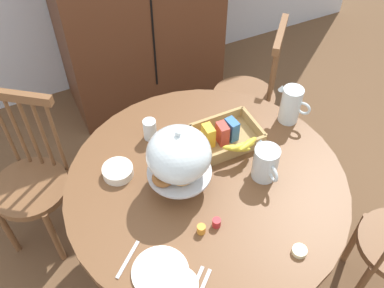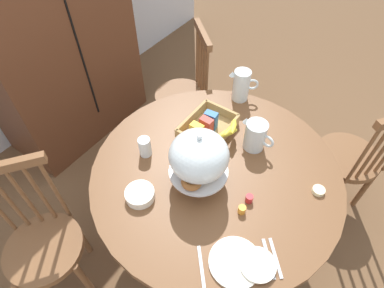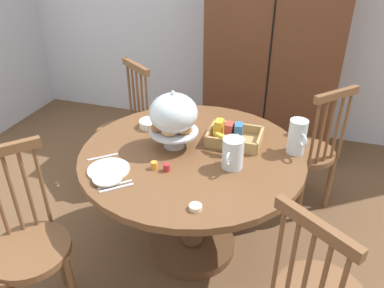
# 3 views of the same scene
# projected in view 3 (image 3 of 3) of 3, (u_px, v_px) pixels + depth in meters

# --- Properties ---
(ground_plane) EXTENTS (10.00, 10.00, 0.00)m
(ground_plane) POSITION_uv_depth(u_px,v_px,m) (202.00, 245.00, 2.54)
(ground_plane) COLOR brown
(wooden_armoire) EXTENTS (1.18, 0.60, 1.96)m
(wooden_armoire) POSITION_uv_depth(u_px,v_px,m) (275.00, 42.00, 3.23)
(wooden_armoire) COLOR brown
(wooden_armoire) RESTS_ON ground_plane
(dining_table) EXTENTS (1.27, 1.27, 0.74)m
(dining_table) POSITION_uv_depth(u_px,v_px,m) (192.00, 180.00, 2.26)
(dining_table) COLOR brown
(dining_table) RESTS_ON ground_plane
(windsor_chair_near_window) EXTENTS (0.47, 0.47, 0.97)m
(windsor_chair_near_window) POSITION_uv_depth(u_px,v_px,m) (309.00, 154.00, 2.69)
(windsor_chair_near_window) COLOR brown
(windsor_chair_near_window) RESTS_ON ground_plane
(windsor_chair_by_cabinet) EXTENTS (0.46, 0.46, 0.97)m
(windsor_chair_by_cabinet) POSITION_uv_depth(u_px,v_px,m) (125.00, 131.00, 2.98)
(windsor_chair_by_cabinet) COLOR brown
(windsor_chair_by_cabinet) RESTS_ON ground_plane
(windsor_chair_facing_door) EXTENTS (0.47, 0.47, 0.97)m
(windsor_chair_facing_door) POSITION_uv_depth(u_px,v_px,m) (29.00, 247.00, 1.91)
(windsor_chair_facing_door) COLOR brown
(windsor_chair_facing_door) RESTS_ON ground_plane
(pastry_stand_with_dome) EXTENTS (0.28, 0.28, 0.34)m
(pastry_stand_with_dome) POSITION_uv_depth(u_px,v_px,m) (173.00, 115.00, 2.12)
(pastry_stand_with_dome) COLOR silver
(pastry_stand_with_dome) RESTS_ON dining_table
(orange_juice_pitcher) EXTENTS (0.12, 0.17, 0.20)m
(orange_juice_pitcher) POSITION_uv_depth(u_px,v_px,m) (297.00, 138.00, 2.11)
(orange_juice_pitcher) COLOR silver
(orange_juice_pitcher) RESTS_ON dining_table
(milk_pitcher) EXTENTS (0.11, 0.20, 0.17)m
(milk_pitcher) POSITION_uv_depth(u_px,v_px,m) (233.00, 154.00, 1.99)
(milk_pitcher) COLOR silver
(milk_pitcher) RESTS_ON dining_table
(cereal_basket) EXTENTS (0.32, 0.30, 0.12)m
(cereal_basket) POSITION_uv_depth(u_px,v_px,m) (232.00, 136.00, 2.23)
(cereal_basket) COLOR tan
(cereal_basket) RESTS_ON dining_table
(china_plate_large) EXTENTS (0.22, 0.22, 0.01)m
(china_plate_large) POSITION_uv_depth(u_px,v_px,m) (109.00, 170.00, 1.99)
(china_plate_large) COLOR white
(china_plate_large) RESTS_ON dining_table
(china_plate_small) EXTENTS (0.15, 0.15, 0.01)m
(china_plate_small) POSITION_uv_depth(u_px,v_px,m) (108.00, 178.00, 1.91)
(china_plate_small) COLOR white
(china_plate_small) RESTS_ON china_plate_large
(cereal_bowl) EXTENTS (0.14, 0.14, 0.04)m
(cereal_bowl) POSITION_uv_depth(u_px,v_px,m) (150.00, 124.00, 2.41)
(cereal_bowl) COLOR white
(cereal_bowl) RESTS_ON dining_table
(drinking_glass) EXTENTS (0.06, 0.06, 0.11)m
(drinking_glass) POSITION_uv_depth(u_px,v_px,m) (191.00, 114.00, 2.46)
(drinking_glass) COLOR silver
(drinking_glass) RESTS_ON dining_table
(butter_dish) EXTENTS (0.06, 0.06, 0.02)m
(butter_dish) POSITION_uv_depth(u_px,v_px,m) (195.00, 207.00, 1.72)
(butter_dish) COLOR beige
(butter_dish) RESTS_ON dining_table
(jam_jar_strawberry) EXTENTS (0.04, 0.04, 0.04)m
(jam_jar_strawberry) POSITION_uv_depth(u_px,v_px,m) (167.00, 167.00, 1.99)
(jam_jar_strawberry) COLOR #B7282D
(jam_jar_strawberry) RESTS_ON dining_table
(jam_jar_apricot) EXTENTS (0.04, 0.04, 0.04)m
(jam_jar_apricot) POSITION_uv_depth(u_px,v_px,m) (154.00, 165.00, 2.00)
(jam_jar_apricot) COLOR orange
(jam_jar_apricot) RESTS_ON dining_table
(table_knife) EXTENTS (0.14, 0.12, 0.01)m
(table_knife) POSITION_uv_depth(u_px,v_px,m) (115.00, 185.00, 1.88)
(table_knife) COLOR silver
(table_knife) RESTS_ON dining_table
(dinner_fork) EXTENTS (0.14, 0.12, 0.01)m
(dinner_fork) POSITION_uv_depth(u_px,v_px,m) (117.00, 188.00, 1.86)
(dinner_fork) COLOR silver
(dinner_fork) RESTS_ON dining_table
(soup_spoon) EXTENTS (0.14, 0.12, 0.01)m
(soup_spoon) POSITION_uv_depth(u_px,v_px,m) (103.00, 157.00, 2.11)
(soup_spoon) COLOR silver
(soup_spoon) RESTS_ON dining_table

